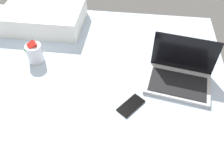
# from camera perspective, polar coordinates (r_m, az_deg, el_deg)

# --- Properties ---
(bed_mattress) EXTENTS (1.80, 1.40, 0.18)m
(bed_mattress) POSITION_cam_1_polar(r_m,az_deg,el_deg) (1.39, -11.44, -3.31)
(bed_mattress) COLOR silver
(bed_mattress) RESTS_ON ground
(laptop) EXTENTS (0.36, 0.28, 0.23)m
(laptop) POSITION_cam_1_polar(r_m,az_deg,el_deg) (1.30, 15.83, -0.09)
(laptop) COLOR #B7BABC
(laptop) RESTS_ON bed_mattress
(snack_cup) EXTENTS (0.10, 0.09, 0.14)m
(snack_cup) POSITION_cam_1_polar(r_m,az_deg,el_deg) (1.43, -18.02, 4.99)
(snack_cup) COLOR silver
(snack_cup) RESTS_ON bed_mattress
(cell_phone) EXTENTS (0.14, 0.15, 0.01)m
(cell_phone) POSITION_cam_1_polar(r_m,az_deg,el_deg) (1.18, 4.53, -7.38)
(cell_phone) COLOR black
(cell_phone) RESTS_ON bed_mattress
(pillow) EXTENTS (0.52, 0.36, 0.13)m
(pillow) POSITION_cam_1_polar(r_m,az_deg,el_deg) (1.71, -15.99, 13.19)
(pillow) COLOR white
(pillow) RESTS_ON bed_mattress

